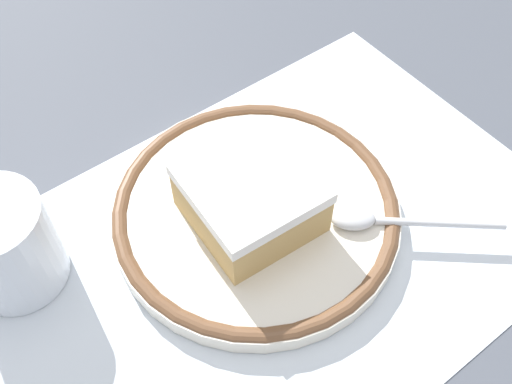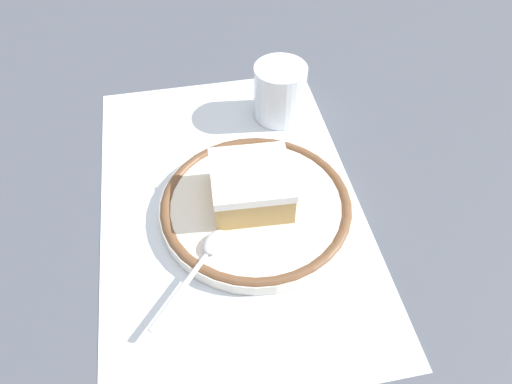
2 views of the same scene
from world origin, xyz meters
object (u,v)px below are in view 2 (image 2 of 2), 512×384
Objects in this scene: cake_slice at (251,185)px; spoon at (205,255)px; cup at (280,95)px; plate at (256,206)px.

spoon is at bearing 139.11° from cake_slice.
spoon is 0.27m from cup.
spoon is (-0.07, 0.06, -0.02)m from cake_slice.
cup reaches higher than cake_slice.
plate is 0.19m from cup.
plate is at bearing 158.71° from cup.
cake_slice is at bearing 156.49° from cup.
cake_slice is 0.85× the size of spoon.
cake_slice is at bearing -40.89° from spoon.
cup is (0.24, -0.13, 0.01)m from spoon.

